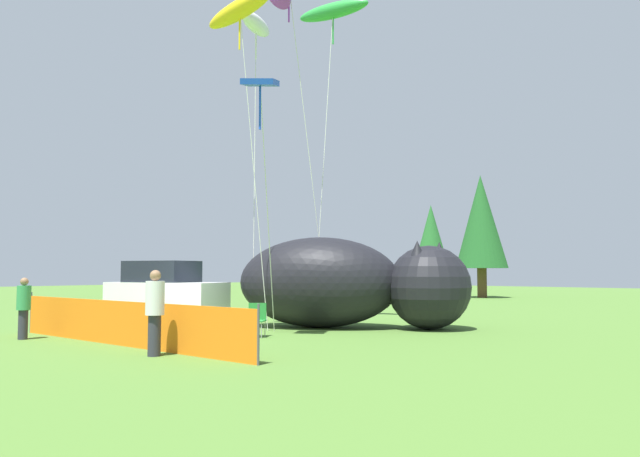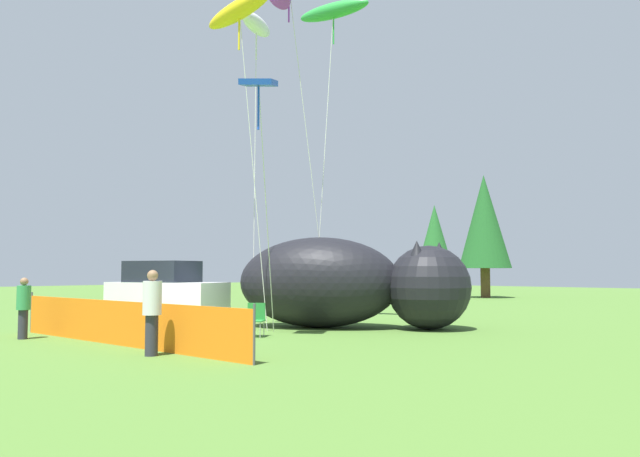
# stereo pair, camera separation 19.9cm
# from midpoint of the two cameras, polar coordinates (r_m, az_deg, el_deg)

# --- Properties ---
(ground_plane) EXTENTS (120.00, 120.00, 0.00)m
(ground_plane) POSITION_cam_midpoint_polar(r_m,az_deg,el_deg) (19.33, -12.59, -9.33)
(ground_plane) COLOR #4C752D
(parked_car) EXTENTS (4.39, 2.74, 2.20)m
(parked_car) POSITION_cam_midpoint_polar(r_m,az_deg,el_deg) (22.00, -13.68, -5.85)
(parked_car) COLOR white
(parked_car) RESTS_ON ground
(folding_chair) EXTENTS (0.75, 0.75, 0.95)m
(folding_chair) POSITION_cam_midpoint_polar(r_m,az_deg,el_deg) (17.95, -5.63, -8.07)
(folding_chair) COLOR #267F33
(folding_chair) RESTS_ON ground
(inflatable_cat) EXTENTS (7.49, 5.80, 2.97)m
(inflatable_cat) POSITION_cam_midpoint_polar(r_m,az_deg,el_deg) (20.50, 2.73, -5.26)
(inflatable_cat) COLOR black
(inflatable_cat) RESTS_ON ground
(safety_fence) EXTENTS (10.01, 0.12, 1.22)m
(safety_fence) POSITION_cam_midpoint_polar(r_m,az_deg,el_deg) (16.58, -17.54, -8.25)
(safety_fence) COLOR orange
(safety_fence) RESTS_ON ground
(spectator_in_blue_shirt) EXTENTS (0.37, 0.37, 1.68)m
(spectator_in_blue_shirt) POSITION_cam_midpoint_polar(r_m,az_deg,el_deg) (18.99, -25.21, -6.39)
(spectator_in_blue_shirt) COLOR #2D2D38
(spectator_in_blue_shirt) RESTS_ON ground
(spectator_in_red_shirt) EXTENTS (0.41, 0.41, 1.88)m
(spectator_in_red_shirt) POSITION_cam_midpoint_polar(r_m,az_deg,el_deg) (14.32, -14.72, -7.12)
(spectator_in_red_shirt) COLOR #2D2D38
(spectator_in_red_shirt) RESTS_ON ground
(kite_white_ghost) EXTENTS (1.90, 2.72, 11.40)m
(kite_white_ghost) POSITION_cam_midpoint_polar(r_m,az_deg,el_deg) (24.29, -5.59, 17.97)
(kite_white_ghost) COLOR silver
(kite_white_ghost) RESTS_ON ground
(kite_blue_box) EXTENTS (2.17, 2.74, 7.19)m
(kite_blue_box) POSITION_cam_midpoint_polar(r_m,az_deg,el_deg) (17.52, -5.28, 12.69)
(kite_blue_box) COLOR silver
(kite_blue_box) RESTS_ON ground
(kite_yellow_hero) EXTENTS (2.75, 1.37, 10.74)m
(kite_yellow_hero) POSITION_cam_midpoint_polar(r_m,az_deg,el_deg) (21.00, -7.10, 19.15)
(kite_yellow_hero) COLOR silver
(kite_yellow_hero) RESTS_ON ground
(kite_green_fish) EXTENTS (3.18, 1.56, 12.13)m
(kite_green_fish) POSITION_cam_midpoint_polar(r_m,az_deg,el_deg) (25.15, 1.47, 19.20)
(kite_green_fish) COLOR silver
(kite_green_fish) RESTS_ON ground
(horizon_tree_east) EXTENTS (3.60, 3.60, 8.58)m
(horizon_tree_east) POSITION_cam_midpoint_polar(r_m,az_deg,el_deg) (44.99, 14.92, 0.59)
(horizon_tree_east) COLOR brown
(horizon_tree_east) RESTS_ON ground
(horizon_tree_mid) EXTENTS (3.06, 3.06, 7.30)m
(horizon_tree_mid) POSITION_cam_midpoint_polar(r_m,az_deg,el_deg) (52.14, 10.55, -0.93)
(horizon_tree_mid) COLOR brown
(horizon_tree_mid) RESTS_ON ground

